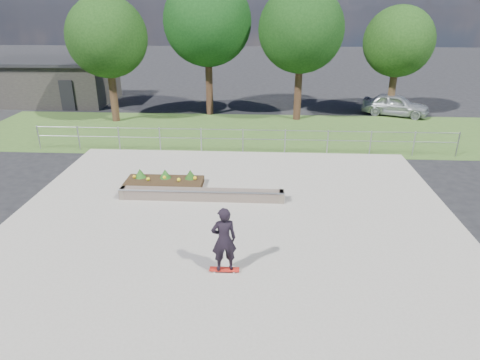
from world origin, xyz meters
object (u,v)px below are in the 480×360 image
at_px(planter_bed, 164,181).
at_px(grind_ledge, 201,195).
at_px(skateboarder, 224,240).
at_px(parked_car, 395,105).

bearing_deg(planter_bed, grind_ledge, -36.31).
distance_m(skateboarder, parked_car, 20.04).
distance_m(grind_ledge, parked_car, 16.98).
relative_size(grind_ledge, planter_bed, 2.00).
xyz_separation_m(grind_ledge, planter_bed, (-1.62, 1.19, -0.02)).
xyz_separation_m(grind_ledge, skateboarder, (1.24, -4.44, 0.78)).
height_order(grind_ledge, planter_bed, planter_bed).
distance_m(planter_bed, parked_car, 17.18).
height_order(planter_bed, parked_car, parked_car).
bearing_deg(skateboarder, planter_bed, 116.93).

